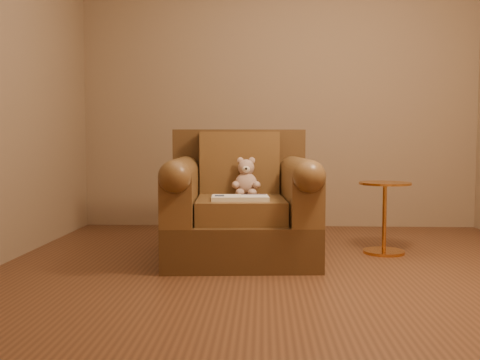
{
  "coord_description": "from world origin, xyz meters",
  "views": [
    {
      "loc": [
        -0.15,
        -3.5,
        0.86
      ],
      "look_at": [
        -0.32,
        0.36,
        0.59
      ],
      "focal_mm": 40.0,
      "sensor_mm": 36.0,
      "label": 1
    }
  ],
  "objects": [
    {
      "name": "armchair",
      "position": [
        -0.32,
        0.46,
        0.37
      ],
      "size": [
        1.14,
        1.09,
        0.97
      ],
      "rotation": [
        0.0,
        0.0,
        0.07
      ],
      "color": "#4B3219",
      "rests_on": "floor"
    },
    {
      "name": "guidebook",
      "position": [
        -0.31,
        0.2,
        0.48
      ],
      "size": [
        0.41,
        0.26,
        0.03
      ],
      "rotation": [
        0.0,
        0.0,
        0.07
      ],
      "color": "beige",
      "rests_on": "armchair"
    },
    {
      "name": "side_table",
      "position": [
        0.79,
        0.66,
        0.3
      ],
      "size": [
        0.4,
        0.4,
        0.56
      ],
      "color": "#CF8639",
      "rests_on": "floor"
    },
    {
      "name": "floor",
      "position": [
        0.0,
        0.0,
        0.0
      ],
      "size": [
        4.0,
        4.0,
        0.0
      ],
      "primitive_type": "plane",
      "color": "brown",
      "rests_on": "ground"
    },
    {
      "name": "teddy_bear",
      "position": [
        -0.28,
        0.55,
        0.57
      ],
      "size": [
        0.22,
        0.24,
        0.3
      ],
      "rotation": [
        0.0,
        0.0,
        0.03
      ],
      "color": "tan",
      "rests_on": "armchair"
    },
    {
      "name": "room",
      "position": [
        0.0,
        0.0,
        1.71
      ],
      "size": [
        4.02,
        4.02,
        2.71
      ],
      "color": "#927659",
      "rests_on": "ground"
    }
  ]
}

